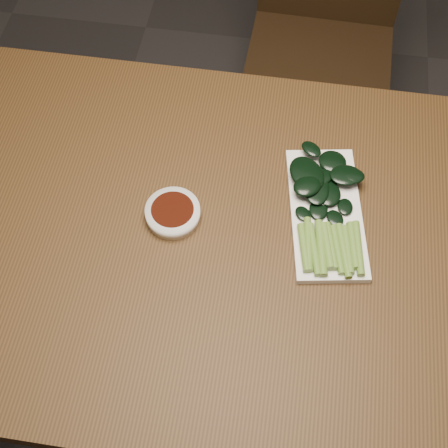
{
  "coord_description": "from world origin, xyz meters",
  "views": [
    {
      "loc": [
        0.05,
        -0.56,
        1.72
      ],
      "look_at": [
        -0.04,
        0.02,
        0.76
      ],
      "focal_mm": 50.0,
      "sensor_mm": 36.0,
      "label": 1
    }
  ],
  "objects_px": {
    "table": "(243,256)",
    "sauce_bowl": "(173,213)",
    "chair_far": "(323,32)",
    "gai_lan": "(325,203)",
    "serving_plate": "(326,213)"
  },
  "relations": [
    {
      "from": "table",
      "to": "sauce_bowl",
      "type": "xyz_separation_m",
      "value": [
        -0.13,
        0.02,
        0.09
      ]
    },
    {
      "from": "chair_far",
      "to": "sauce_bowl",
      "type": "xyz_separation_m",
      "value": [
        -0.25,
        -0.83,
        0.28
      ]
    },
    {
      "from": "gai_lan",
      "to": "chair_far",
      "type": "bearing_deg",
      "value": 91.26
    },
    {
      "from": "table",
      "to": "gai_lan",
      "type": "relative_size",
      "value": 4.9
    },
    {
      "from": "sauce_bowl",
      "to": "serving_plate",
      "type": "height_order",
      "value": "sauce_bowl"
    },
    {
      "from": "table",
      "to": "gai_lan",
      "type": "height_order",
      "value": "gai_lan"
    },
    {
      "from": "table",
      "to": "chair_far",
      "type": "bearing_deg",
      "value": 82.09
    },
    {
      "from": "serving_plate",
      "to": "gai_lan",
      "type": "xyz_separation_m",
      "value": [
        -0.01,
        0.01,
        0.02
      ]
    },
    {
      "from": "sauce_bowl",
      "to": "table",
      "type": "bearing_deg",
      "value": -9.63
    },
    {
      "from": "table",
      "to": "chair_far",
      "type": "xyz_separation_m",
      "value": [
        0.12,
        0.85,
        -0.19
      ]
    },
    {
      "from": "table",
      "to": "chair_far",
      "type": "relative_size",
      "value": 1.57
    },
    {
      "from": "chair_far",
      "to": "sauce_bowl",
      "type": "distance_m",
      "value": 0.91
    },
    {
      "from": "serving_plate",
      "to": "gai_lan",
      "type": "bearing_deg",
      "value": 122.64
    },
    {
      "from": "serving_plate",
      "to": "gai_lan",
      "type": "relative_size",
      "value": 1.04
    },
    {
      "from": "table",
      "to": "gai_lan",
      "type": "bearing_deg",
      "value": 30.1
    }
  ]
}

